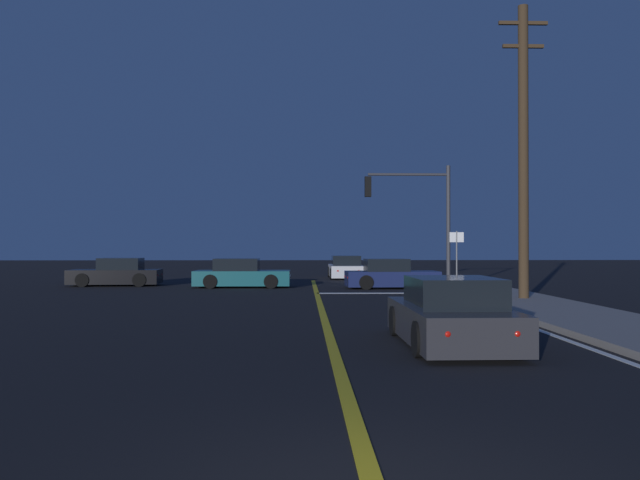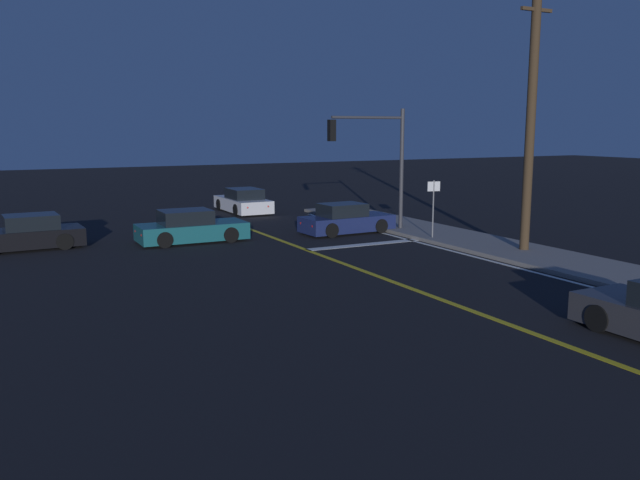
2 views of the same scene
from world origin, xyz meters
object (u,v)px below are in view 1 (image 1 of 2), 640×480
Objects in this scene: car_side_waiting_white at (346,268)px; car_mid_block_black at (117,274)px; street_sign_corner at (457,252)px; car_parked_curb_navy at (391,276)px; utility_pole_right at (523,149)px; car_distant_tail_teal at (241,275)px; car_lead_oncoming_charcoal at (451,316)px; traffic_signal_near_right at (417,207)px.

car_side_waiting_white is 13.41m from car_mid_block_black.
car_side_waiting_white is at bearing 106.12° from street_sign_corner.
car_parked_curb_navy is 0.42× the size of utility_pole_right.
street_sign_corner is (9.04, -4.38, 1.11)m from car_distant_tail_teal.
street_sign_corner is (-1.40, 3.81, -3.55)m from utility_pole_right.
car_mid_block_black is at bearing 150.09° from utility_pole_right.
car_side_waiting_white is 1.02× the size of car_distant_tail_teal.
car_mid_block_black is 0.43× the size of utility_pole_right.
car_lead_oncoming_charcoal is 16.78m from car_parked_curb_navy.
car_lead_oncoming_charcoal is at bearing -6.19° from car_parked_curb_navy.
traffic_signal_near_right reaches higher than car_mid_block_black.
car_lead_oncoming_charcoal is 0.81× the size of traffic_signal_near_right.
traffic_signal_near_right is 2.18× the size of street_sign_corner.
car_parked_curb_navy is at bearing -80.97° from car_side_waiting_white.
car_distant_tail_teal is at bearing 141.89° from utility_pole_right.
utility_pole_right is at bearing -72.91° from car_side_waiting_white.
car_lead_oncoming_charcoal and car_parked_curb_navy have the same top height.
car_lead_oncoming_charcoal is 1.03× the size of car_mid_block_black.
car_side_waiting_white is 10.53m from traffic_signal_near_right.
traffic_signal_near_right is at bearing 81.57° from car_lead_oncoming_charcoal.
car_mid_block_black is at bearing -102.27° from car_parked_curb_navy.
traffic_signal_near_right is (2.21, 16.07, 3.09)m from car_lead_oncoming_charcoal.
street_sign_corner reaches higher than car_side_waiting_white.
car_lead_oncoming_charcoal and car_distant_tail_teal have the same top height.
car_lead_oncoming_charcoal is at bearing -103.92° from street_sign_corner.
utility_pole_right is at bearing 23.80° from car_parked_curb_navy.
car_mid_block_black is 0.79× the size of traffic_signal_near_right.
street_sign_corner is (1.08, -2.80, -1.98)m from traffic_signal_near_right.
car_parked_curb_navy and car_mid_block_black have the same top height.
street_sign_corner is at bearing 64.43° from car_distant_tail_teal.
street_sign_corner reaches higher than car_parked_curb_navy.
car_parked_curb_navy is 3.35m from traffic_signal_near_right.
car_side_waiting_white is 13.10m from street_sign_corner.
utility_pole_right is at bearing -122.40° from car_mid_block_black.
car_distant_tail_teal is 10.11m from street_sign_corner.
car_distant_tail_teal is 6.28m from car_mid_block_black.
street_sign_corner is at bearing 29.75° from car_parked_curb_navy.
street_sign_corner is at bearing 110.19° from utility_pole_right.
car_side_waiting_white is 1.80× the size of street_sign_corner.
traffic_signal_near_right is 3.60m from street_sign_corner.
traffic_signal_near_right is 7.23m from utility_pole_right.
car_parked_curb_navy is at bearing 122.17° from street_sign_corner.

